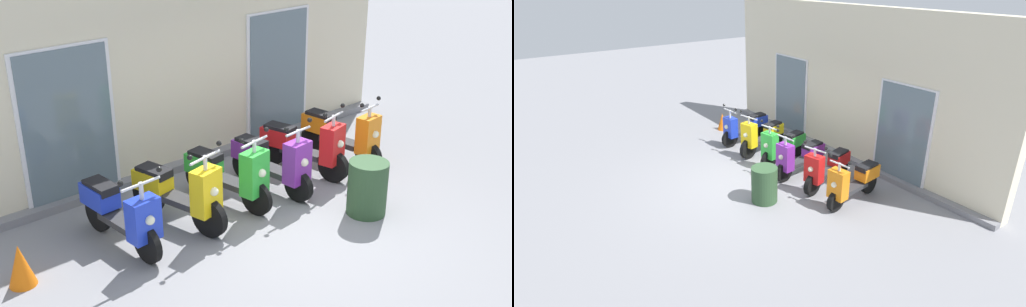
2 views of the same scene
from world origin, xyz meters
TOP-DOWN VIEW (x-y plane):
  - ground_plane at (0.00, 0.00)m, footprint 40.00×40.00m
  - storefront_facade at (0.00, 2.94)m, footprint 8.80×0.50m
  - scooter_blue at (-2.11, 1.24)m, footprint 0.61×1.59m
  - scooter_yellow at (-1.24, 1.22)m, footprint 0.72×1.63m
  - scooter_green at (-0.37, 1.25)m, footprint 0.66×1.57m
  - scooter_purple at (0.40, 1.16)m, footprint 0.57×1.55m
  - scooter_red at (1.19, 1.30)m, footprint 0.72×1.62m
  - scooter_orange at (2.03, 1.24)m, footprint 0.55×1.58m
  - trash_bin at (0.91, -0.23)m, footprint 0.55×0.55m
  - traffic_cone at (-3.41, 1.25)m, footprint 0.32×0.32m

SIDE VIEW (x-z plane):
  - ground_plane at x=0.00m, z-range 0.00..0.00m
  - traffic_cone at x=-3.41m, z-range 0.00..0.52m
  - trash_bin at x=0.91m, z-range 0.00..0.78m
  - scooter_red at x=1.19m, z-range -0.13..1.06m
  - scooter_purple at x=0.40m, z-range -0.14..1.08m
  - scooter_orange at x=2.03m, z-range -0.11..1.06m
  - scooter_blue at x=-2.11m, z-range -0.11..1.07m
  - scooter_yellow at x=-1.24m, z-range -0.14..1.11m
  - scooter_green at x=-0.37m, z-range -0.12..1.10m
  - storefront_facade at x=0.00m, z-range -0.06..3.73m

